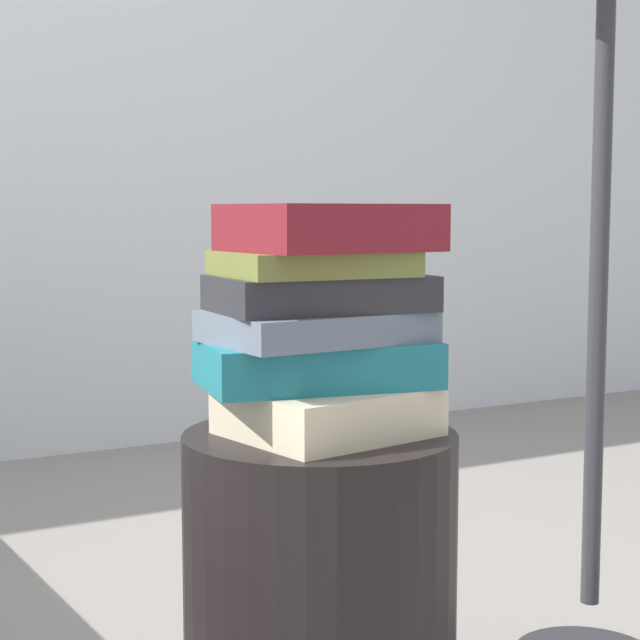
{
  "coord_description": "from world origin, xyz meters",
  "views": [
    {
      "loc": [
        -0.63,
        -1.16,
        0.74
      ],
      "look_at": [
        0.0,
        0.0,
        0.6
      ],
      "focal_mm": 58.37,
      "sensor_mm": 36.0,
      "label": 1
    }
  ],
  "objects_px": {
    "book_cream": "(328,410)",
    "book_slate": "(317,326)",
    "book_olive": "(311,263)",
    "side_table": "(320,604)",
    "book_maroon": "(329,228)",
    "book_teal": "(316,363)",
    "book_charcoal": "(318,293)"
  },
  "relations": [
    {
      "from": "book_teal",
      "to": "book_charcoal",
      "type": "height_order",
      "value": "book_charcoal"
    },
    {
      "from": "book_olive",
      "to": "book_maroon",
      "type": "height_order",
      "value": "book_maroon"
    },
    {
      "from": "book_slate",
      "to": "book_maroon",
      "type": "relative_size",
      "value": 1.11
    },
    {
      "from": "book_cream",
      "to": "book_charcoal",
      "type": "height_order",
      "value": "book_charcoal"
    },
    {
      "from": "book_maroon",
      "to": "book_teal",
      "type": "bearing_deg",
      "value": 109.84
    },
    {
      "from": "side_table",
      "to": "book_maroon",
      "type": "bearing_deg",
      "value": -43.69
    },
    {
      "from": "book_olive",
      "to": "book_slate",
      "type": "bearing_deg",
      "value": -39.09
    },
    {
      "from": "side_table",
      "to": "book_maroon",
      "type": "height_order",
      "value": "book_maroon"
    },
    {
      "from": "book_teal",
      "to": "book_slate",
      "type": "bearing_deg",
      "value": -105.1
    },
    {
      "from": "book_teal",
      "to": "book_olive",
      "type": "xyz_separation_m",
      "value": [
        -0.01,
        -0.01,
        0.13
      ]
    },
    {
      "from": "book_cream",
      "to": "book_slate",
      "type": "height_order",
      "value": "book_slate"
    },
    {
      "from": "book_slate",
      "to": "book_charcoal",
      "type": "height_order",
      "value": "book_charcoal"
    },
    {
      "from": "book_charcoal",
      "to": "book_teal",
      "type": "bearing_deg",
      "value": 77.84
    },
    {
      "from": "book_olive",
      "to": "book_cream",
      "type": "bearing_deg",
      "value": -37.23
    },
    {
      "from": "book_olive",
      "to": "book_teal",
      "type": "bearing_deg",
      "value": 33.14
    },
    {
      "from": "side_table",
      "to": "book_cream",
      "type": "relative_size",
      "value": 1.97
    },
    {
      "from": "book_cream",
      "to": "book_olive",
      "type": "relative_size",
      "value": 1.04
    },
    {
      "from": "side_table",
      "to": "book_charcoal",
      "type": "bearing_deg",
      "value": 151.32
    },
    {
      "from": "side_table",
      "to": "book_slate",
      "type": "xyz_separation_m",
      "value": [
        -0.01,
        -0.0,
        0.37
      ]
    },
    {
      "from": "side_table",
      "to": "book_cream",
      "type": "xyz_separation_m",
      "value": [
        0.01,
        -0.01,
        0.26
      ]
    },
    {
      "from": "book_teal",
      "to": "book_olive",
      "type": "bearing_deg",
      "value": -139.37
    },
    {
      "from": "book_slate",
      "to": "book_charcoal",
      "type": "xyz_separation_m",
      "value": [
        0.0,
        0.0,
        0.04
      ]
    },
    {
      "from": "book_charcoal",
      "to": "book_maroon",
      "type": "height_order",
      "value": "book_maroon"
    },
    {
      "from": "book_cream",
      "to": "book_maroon",
      "type": "height_order",
      "value": "book_maroon"
    },
    {
      "from": "book_cream",
      "to": "book_charcoal",
      "type": "relative_size",
      "value": 0.88
    },
    {
      "from": "book_maroon",
      "to": "book_charcoal",
      "type": "bearing_deg",
      "value": 135.42
    },
    {
      "from": "side_table",
      "to": "book_maroon",
      "type": "relative_size",
      "value": 1.93
    },
    {
      "from": "book_teal",
      "to": "book_charcoal",
      "type": "bearing_deg",
      "value": -96.13
    },
    {
      "from": "side_table",
      "to": "book_maroon",
      "type": "distance_m",
      "value": 0.49
    },
    {
      "from": "side_table",
      "to": "book_charcoal",
      "type": "height_order",
      "value": "book_charcoal"
    },
    {
      "from": "book_teal",
      "to": "book_cream",
      "type": "bearing_deg",
      "value": -63.09
    },
    {
      "from": "book_charcoal",
      "to": "book_maroon",
      "type": "bearing_deg",
      "value": -36.51
    }
  ]
}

